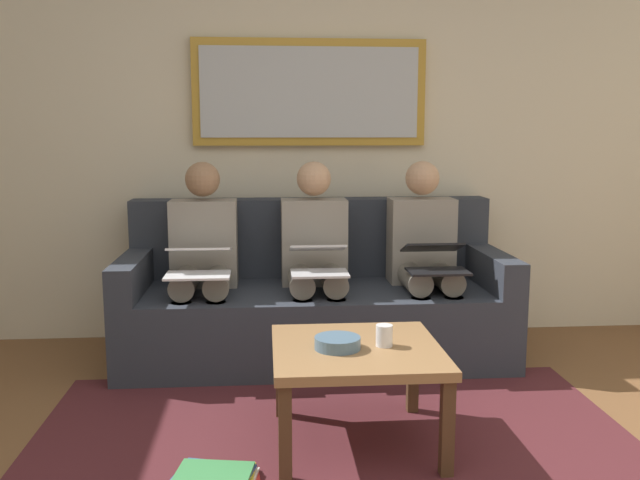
{
  "coord_description": "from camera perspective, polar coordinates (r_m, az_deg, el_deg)",
  "views": [
    {
      "loc": [
        0.28,
        1.84,
        1.31
      ],
      "look_at": [
        0.0,
        -1.7,
        0.75
      ],
      "focal_mm": 38.65,
      "sensor_mm": 36.0,
      "label": 1
    }
  ],
  "objects": [
    {
      "name": "area_rug",
      "position": [
        3.0,
        1.35,
        -16.82
      ],
      "size": [
        2.6,
        1.8,
        0.01
      ],
      "primitive_type": "cube",
      "color": "#4C1E23",
      "rests_on": "ground_plane"
    },
    {
      "name": "magazine_stack",
      "position": [
        2.75,
        -8.54,
        -18.88
      ],
      "size": [
        0.35,
        0.27,
        0.05
      ],
      "color": "red",
      "rests_on": "ground_plane"
    },
    {
      "name": "couch",
      "position": [
        4.09,
        -0.47,
        -5.17
      ],
      "size": [
        2.2,
        0.9,
        0.9
      ],
      "color": "#2D333D",
      "rests_on": "ground_plane"
    },
    {
      "name": "person_left",
      "position": [
        4.06,
        8.65,
        -1.09
      ],
      "size": [
        0.38,
        0.58,
        1.14
      ],
      "color": "gray",
      "rests_on": "couch"
    },
    {
      "name": "person_middle",
      "position": [
        3.96,
        -0.4,
        -1.24
      ],
      "size": [
        0.38,
        0.58,
        1.14
      ],
      "color": "gray",
      "rests_on": "couch"
    },
    {
      "name": "laptop_white",
      "position": [
        3.72,
        -10.0,
        -1.69
      ],
      "size": [
        0.34,
        0.35,
        0.15
      ],
      "color": "white"
    },
    {
      "name": "bowl",
      "position": [
        2.86,
        1.46,
        -8.51
      ],
      "size": [
        0.19,
        0.19,
        0.05
      ],
      "primitive_type": "cylinder",
      "color": "slate",
      "rests_on": "coffee_table"
    },
    {
      "name": "person_right",
      "position": [
        3.97,
        -9.67,
        -1.35
      ],
      "size": [
        0.38,
        0.58,
        1.14
      ],
      "color": "gray",
      "rests_on": "couch"
    },
    {
      "name": "cup",
      "position": [
        2.9,
        5.34,
        -7.88
      ],
      "size": [
        0.07,
        0.07,
        0.09
      ],
      "primitive_type": "cylinder",
      "color": "silver",
      "rests_on": "coffee_table"
    },
    {
      "name": "laptop_silver",
      "position": [
        3.72,
        -0.13,
        -1.58
      ],
      "size": [
        0.3,
        0.36,
        0.15
      ],
      "color": "silver"
    },
    {
      "name": "framed_mirror",
      "position": [
        4.36,
        -0.86,
        12.12
      ],
      "size": [
        1.45,
        0.05,
        0.65
      ],
      "color": "#B7892D"
    },
    {
      "name": "coffee_table",
      "position": [
        2.92,
        3.04,
        -9.8
      ],
      "size": [
        0.7,
        0.7,
        0.43
      ],
      "color": "olive",
      "rests_on": "ground_plane"
    },
    {
      "name": "wall_rear",
      "position": [
        4.45,
        -0.93,
        8.83
      ],
      "size": [
        6.0,
        0.12,
        2.6
      ],
      "primitive_type": "cube",
      "color": "beige",
      "rests_on": "ground_plane"
    },
    {
      "name": "laptop_black",
      "position": [
        3.82,
        9.48,
        -1.46
      ],
      "size": [
        0.32,
        0.35,
        0.15
      ],
      "color": "black"
    }
  ]
}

